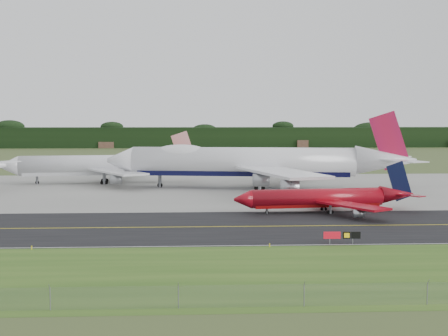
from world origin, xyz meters
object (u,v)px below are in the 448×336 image
jet_ba_747 (254,162)px  taxiway_sign (342,235)px  jet_star_tail (103,166)px  jet_red_737 (327,198)px

jet_ba_747 → taxiway_sign: size_ratio=14.82×
jet_star_tail → jet_ba_747: bearing=-20.8°
jet_ba_747 → jet_star_tail: 42.85m
jet_red_737 → jet_star_tail: jet_star_tail is taller
jet_ba_747 → taxiway_sign: jet_ba_747 is taller
jet_red_737 → taxiway_sign: size_ratio=6.76×
jet_ba_747 → taxiway_sign: (5.80, -69.89, -5.47)m
jet_star_tail → jet_red_737: bearing=-47.8°
jet_red_737 → taxiway_sign: (-4.27, -29.86, -1.43)m
jet_ba_747 → jet_red_737: size_ratio=2.19×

